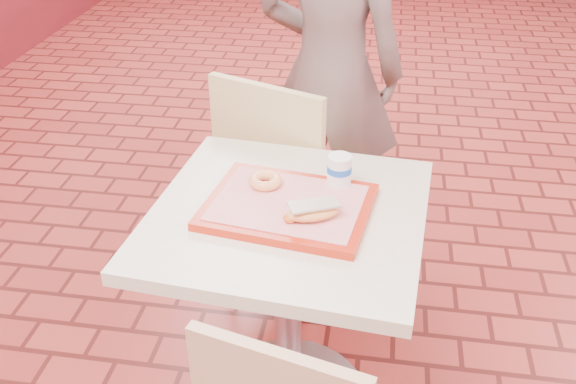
# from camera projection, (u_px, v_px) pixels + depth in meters

# --- Properties ---
(main_table) EXTENTS (0.74, 0.74, 0.79)m
(main_table) POSITION_uv_depth(u_px,v_px,m) (288.00, 282.00, 1.91)
(main_table) COLOR beige
(main_table) RESTS_ON ground
(chair_main_back) EXTENTS (0.57, 0.57, 0.95)m
(chair_main_back) POSITION_uv_depth(u_px,v_px,m) (284.00, 180.00, 2.41)
(chair_main_back) COLOR #DAC783
(chair_main_back) RESTS_ON ground
(customer) EXTENTS (0.64, 0.47, 1.63)m
(customer) POSITION_uv_depth(u_px,v_px,m) (331.00, 72.00, 2.58)
(customer) COLOR #64514E
(customer) RESTS_ON ground
(serving_tray) EXTENTS (0.44, 0.34, 0.03)m
(serving_tray) POSITION_uv_depth(u_px,v_px,m) (288.00, 206.00, 1.76)
(serving_tray) COLOR #B0200D
(serving_tray) RESTS_ON main_table
(ring_donut) EXTENTS (0.12, 0.12, 0.03)m
(ring_donut) POSITION_uv_depth(u_px,v_px,m) (265.00, 181.00, 1.82)
(ring_donut) COLOR #F49859
(ring_donut) RESTS_ON serving_tray
(long_john_donut) EXTENTS (0.16, 0.13, 0.05)m
(long_john_donut) POSITION_uv_depth(u_px,v_px,m) (312.00, 212.00, 1.68)
(long_john_donut) COLOR #EE8E45
(long_john_donut) RESTS_ON serving_tray
(paper_cup) EXTENTS (0.07, 0.07, 0.09)m
(paper_cup) POSITION_uv_depth(u_px,v_px,m) (339.00, 170.00, 1.82)
(paper_cup) COLOR white
(paper_cup) RESTS_ON serving_tray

